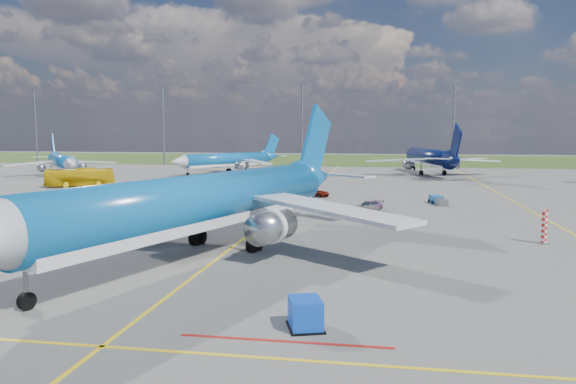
% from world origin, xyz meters
% --- Properties ---
extents(ground, '(400.00, 400.00, 0.00)m').
position_xyz_m(ground, '(0.00, 0.00, 0.00)').
color(ground, '#535351').
rests_on(ground, ground).
extents(grass_strip, '(400.00, 80.00, 0.01)m').
position_xyz_m(grass_strip, '(0.00, 150.00, 0.00)').
color(grass_strip, '#2D4719').
rests_on(grass_strip, ground).
extents(taxiway_lines, '(60.25, 160.00, 0.02)m').
position_xyz_m(taxiway_lines, '(0.17, 27.70, 0.01)').
color(taxiway_lines, yellow).
rests_on(taxiway_lines, ground).
extents(floodlight_masts, '(202.20, 0.50, 22.70)m').
position_xyz_m(floodlight_masts, '(10.00, 110.00, 12.56)').
color(floodlight_masts, slate).
rests_on(floodlight_masts, ground).
extents(warning_post, '(0.50, 0.50, 3.00)m').
position_xyz_m(warning_post, '(26.00, 8.00, 1.50)').
color(warning_post, red).
rests_on(warning_post, ground).
extents(bg_jet_nw, '(41.07, 42.20, 8.80)m').
position_xyz_m(bg_jet_nw, '(-56.22, 68.37, 0.00)').
color(bg_jet_nw, '#0C61A9').
rests_on(bg_jet_nw, ground).
extents(bg_jet_nnw, '(40.09, 42.45, 8.87)m').
position_xyz_m(bg_jet_nnw, '(-23.27, 82.09, 0.00)').
color(bg_jet_nnw, '#0C61A9').
rests_on(bg_jet_nnw, ground).
extents(bg_jet_n, '(38.67, 46.38, 10.76)m').
position_xyz_m(bg_jet_n, '(22.35, 86.44, 0.00)').
color(bg_jet_n, '#07123F').
rests_on(bg_jet_n, ground).
extents(main_airliner, '(48.52, 55.32, 12.13)m').
position_xyz_m(main_airliner, '(-1.51, -1.27, 0.00)').
color(main_airliner, '#0C61A9').
rests_on(main_airliner, ground).
extents(uld_container, '(1.99, 2.23, 1.49)m').
position_xyz_m(uld_container, '(8.70, -16.11, 0.75)').
color(uld_container, blue).
rests_on(uld_container, ground).
extents(apron_bus, '(11.49, 8.12, 3.25)m').
position_xyz_m(apron_bus, '(-39.92, 47.23, 1.62)').
color(apron_bus, yellow).
rests_on(apron_bus, ground).
extents(service_car_a, '(1.88, 4.01, 1.33)m').
position_xyz_m(service_car_a, '(-17.73, 18.68, 0.66)').
color(service_car_a, '#999999').
rests_on(service_car_a, ground).
extents(service_car_b, '(4.65, 3.71, 1.18)m').
position_xyz_m(service_car_b, '(2.45, 39.48, 0.59)').
color(service_car_b, '#999999').
rests_on(service_car_b, ground).
extents(service_car_c, '(3.96, 4.13, 1.18)m').
position_xyz_m(service_car_c, '(10.58, 25.77, 0.59)').
color(service_car_c, '#999999').
rests_on(service_car_c, ground).
extents(baggage_tug_w, '(2.19, 4.84, 1.05)m').
position_xyz_m(baggage_tug_w, '(19.45, 33.58, 0.49)').
color(baggage_tug_w, '#195A96').
rests_on(baggage_tug_w, ground).
extents(baggage_tug_c, '(1.99, 4.49, 0.98)m').
position_xyz_m(baggage_tug_c, '(-5.15, 49.23, 0.46)').
color(baggage_tug_c, '#185194').
rests_on(baggage_tug_c, ground).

